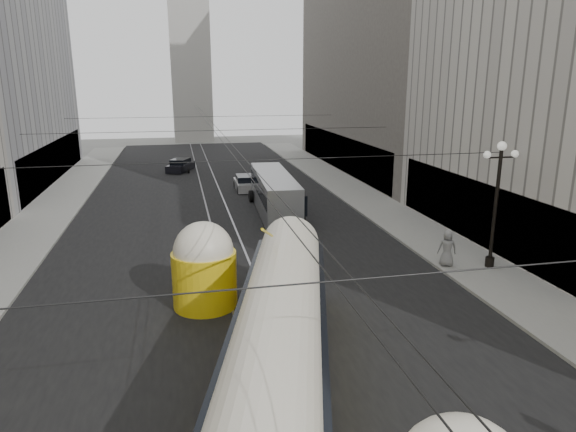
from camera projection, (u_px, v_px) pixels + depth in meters
name	position (u px, v px, depth m)	size (l,w,h in m)	color
road	(218.00, 213.00, 37.36)	(20.00, 85.00, 0.02)	black
sidewalk_left	(53.00, 209.00, 38.21)	(4.00, 72.00, 0.15)	gray
sidewalk_right	(358.00, 194.00, 43.10)	(4.00, 72.00, 0.15)	gray
rail_left	(208.00, 213.00, 37.21)	(0.12, 85.00, 0.04)	gray
rail_right	(229.00, 212.00, 37.52)	(0.12, 85.00, 0.04)	gray
building_right_far	(398.00, 9.00, 51.89)	(12.60, 32.60, 32.60)	#514C47
distant_tower	(189.00, 42.00, 78.39)	(6.00, 6.00, 31.36)	#B2AFA8
lamppost_right_mid	(496.00, 198.00, 25.27)	(1.86, 0.44, 6.37)	black
catenary	(218.00, 133.00, 34.93)	(25.00, 72.00, 0.23)	black
streetcar	(280.00, 340.00, 15.33)	(6.45, 16.67, 3.76)	yellow
city_bus	(274.00, 192.00, 37.00)	(2.89, 11.22, 2.82)	#949598
sedan_white_far	(245.00, 183.00, 45.01)	(1.73, 4.09, 1.29)	silver
sedan_dark_far	(181.00, 166.00, 54.26)	(3.18, 4.54, 1.33)	black
pedestrian_sidewalk_right	(447.00, 248.00, 26.08)	(0.92, 0.56, 1.88)	slate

